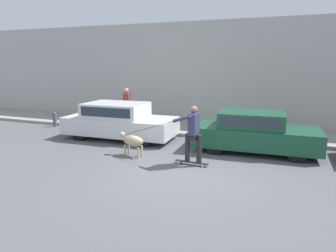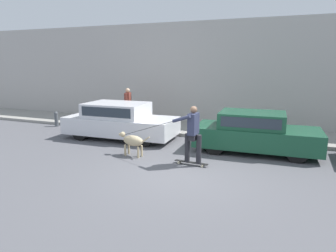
% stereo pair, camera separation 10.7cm
% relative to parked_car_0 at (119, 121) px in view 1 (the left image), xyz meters
% --- Properties ---
extents(ground_plane, '(36.00, 36.00, 0.00)m').
position_rel_parked_car_0_xyz_m(ground_plane, '(3.46, -2.76, -0.68)').
color(ground_plane, '#545459').
extents(back_wall, '(32.00, 0.30, 4.75)m').
position_rel_parked_car_0_xyz_m(back_wall, '(3.46, 3.64, 1.70)').
color(back_wall, '#B2ADA8').
rests_on(back_wall, ground_plane).
extents(sidewalk_curb, '(30.00, 2.37, 0.13)m').
position_rel_parked_car_0_xyz_m(sidewalk_curb, '(3.46, 2.29, -0.61)').
color(sidewalk_curb, gray).
rests_on(sidewalk_curb, ground_plane).
extents(parked_car_0, '(4.36, 1.96, 1.39)m').
position_rel_parked_car_0_xyz_m(parked_car_0, '(0.00, 0.00, 0.00)').
color(parked_car_0, black).
rests_on(parked_car_0, ground_plane).
extents(parked_car_1, '(4.03, 1.81, 1.34)m').
position_rel_parked_car_0_xyz_m(parked_car_1, '(5.11, 0.00, -0.03)').
color(parked_car_1, black).
rests_on(parked_car_1, ground_plane).
extents(dog, '(1.17, 0.45, 0.74)m').
position_rel_parked_car_0_xyz_m(dog, '(1.55, -1.86, -0.19)').
color(dog, tan).
rests_on(dog, ground_plane).
extents(skateboarder, '(2.89, 0.61, 1.73)m').
position_rel_parked_car_0_xyz_m(skateboarder, '(3.58, -2.02, 0.30)').
color(skateboarder, beige).
rests_on(skateboarder, ground_plane).
extents(pedestrian_with_bag, '(0.33, 0.70, 1.66)m').
position_rel_parked_car_0_xyz_m(pedestrian_with_bag, '(-0.72, 1.97, 0.37)').
color(pedestrian_with_bag, '#28282D').
rests_on(pedestrian_with_bag, sidewalk_curb).
extents(fire_hydrant, '(0.18, 0.18, 0.70)m').
position_rel_parked_car_0_xyz_m(fire_hydrant, '(-3.92, 0.85, -0.31)').
color(fire_hydrant, '#4C5156').
rests_on(fire_hydrant, ground_plane).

